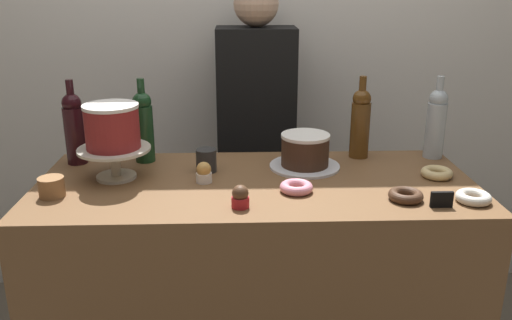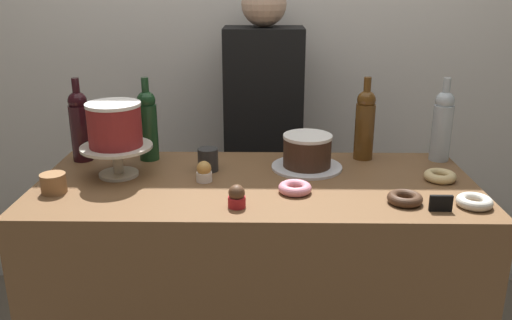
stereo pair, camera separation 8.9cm
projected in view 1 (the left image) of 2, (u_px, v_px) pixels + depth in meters
The scene contains 20 objects.
back_wall at pixel (250, 44), 2.63m from camera, with size 6.00×0.05×2.60m.
display_counter at pixel (256, 295), 2.04m from camera, with size 1.54×0.67×0.93m.
cake_stand_pedestal at pixel (115, 157), 1.90m from camera, with size 0.26×0.26×0.11m.
white_layer_cake at pixel (112, 126), 1.86m from camera, with size 0.19×0.19×0.16m.
silver_serving_platter at pixel (305, 166), 2.03m from camera, with size 0.27×0.27×0.01m.
chocolate_round_cake at pixel (305, 150), 2.01m from camera, with size 0.18×0.18×0.12m.
wine_bottle_amber at pixel (360, 122), 2.11m from camera, with size 0.08×0.08×0.33m.
wine_bottle_clear at pixel (436, 122), 2.10m from camera, with size 0.08×0.08×0.33m.
wine_bottle_green at pixel (143, 125), 2.06m from camera, with size 0.08×0.08×0.33m.
wine_bottle_dark_red at pixel (74, 127), 2.03m from camera, with size 0.08×0.08×0.33m.
cupcake_caramel at pixel (204, 173), 1.87m from camera, with size 0.06×0.06×0.07m.
cupcake_chocolate at pixel (240, 197), 1.66m from camera, with size 0.06×0.06×0.07m.
donut_pink at pixel (296, 187), 1.79m from camera, with size 0.11×0.11×0.03m.
donut_sugar at pixel (473, 197), 1.71m from camera, with size 0.11×0.11×0.03m.
donut_glazed at pixel (437, 173), 1.92m from camera, with size 0.11×0.11×0.03m.
donut_chocolate at pixel (406, 195), 1.72m from camera, with size 0.11×0.11×0.03m.
cookie_stack at pixel (52, 187), 1.75m from camera, with size 0.08×0.08×0.07m.
price_sign_chalkboard at pixel (442, 200), 1.67m from camera, with size 0.07×0.01×0.05m.
coffee_cup_ceramic at pixel (206, 160), 1.98m from camera, with size 0.08×0.08×0.08m.
barista_figure at pixel (256, 147), 2.56m from camera, with size 0.36×0.22×1.60m.
Camera 1 is at (-0.06, -1.76, 1.61)m, focal length 37.55 mm.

